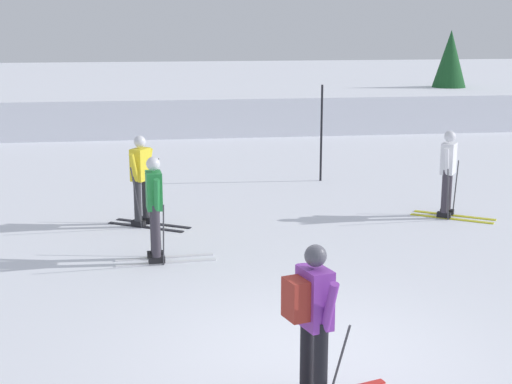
% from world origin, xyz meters
% --- Properties ---
extents(ground_plane, '(120.00, 120.00, 0.00)m').
position_xyz_m(ground_plane, '(0.00, 0.00, 0.00)').
color(ground_plane, white).
extents(far_snow_ridge, '(80.00, 8.41, 1.26)m').
position_xyz_m(far_snow_ridge, '(0.00, 20.43, 0.63)').
color(far_snow_ridge, white).
rests_on(far_snow_ridge, ground).
extents(skier_white, '(1.53, 1.20, 1.71)m').
position_xyz_m(skier_white, '(3.90, 5.78, 0.92)').
color(skier_white, gold).
rests_on(skier_white, ground).
extents(skier_purple, '(1.64, 0.96, 1.71)m').
position_xyz_m(skier_purple, '(-0.28, -1.18, 0.95)').
color(skier_purple, red).
rests_on(skier_purple, ground).
extents(skier_yellow, '(1.56, 1.15, 1.71)m').
position_xyz_m(skier_yellow, '(-2.01, 5.98, 0.92)').
color(skier_yellow, black).
rests_on(skier_yellow, ground).
extents(skier_green, '(1.62, 1.00, 1.71)m').
position_xyz_m(skier_green, '(-1.78, 3.75, 0.92)').
color(skier_green, silver).
rests_on(skier_green, ground).
extents(trail_marker_pole, '(0.05, 0.05, 2.30)m').
position_xyz_m(trail_marker_pole, '(2.19, 9.42, 1.15)').
color(trail_marker_pole, black).
rests_on(trail_marker_pole, ground).
extents(conifer_far_left, '(1.64, 1.64, 3.38)m').
position_xyz_m(conifer_far_left, '(9.34, 19.41, 1.98)').
color(conifer_far_left, '#513823').
rests_on(conifer_far_left, ground).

